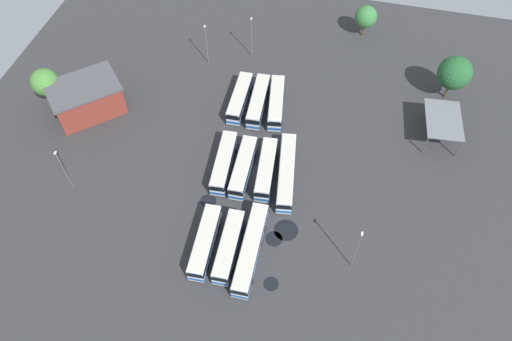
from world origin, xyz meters
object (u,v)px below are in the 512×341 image
Objects in this scene: depot_building at (86,98)px; bus_row1_slot1 at (243,167)px; bus_row0_slot2 at (276,103)px; lamp_post_near_entrance at (206,43)px; tree_northwest at (366,17)px; maintenance_shelter at (444,120)px; bus_row1_slot2 at (266,169)px; lamp_post_mid_lot at (252,36)px; tree_west_edge at (45,82)px; bus_row1_slot3 at (286,172)px; bus_row2_slot2 at (251,249)px; bus_row2_slot1 at (229,246)px; lamp_post_by_building at (64,169)px; bus_row2_slot0 at (205,242)px; bus_row0_slot0 at (240,98)px; lamp_post_far_corner at (357,249)px; tree_south_edge at (455,73)px; bus_row0_slot1 at (258,101)px; bus_row1_slot0 at (224,163)px.

bus_row1_slot1 is at bearing 76.49° from depot_building.
bus_row0_slot2 is 1.35× the size of lamp_post_near_entrance.
tree_northwest is (-34.48, 47.27, 1.51)m from depot_building.
bus_row1_slot2 is at bearing -60.26° from maintenance_shelter.
lamp_post_mid_lot is (-22.32, 25.69, 1.87)m from depot_building.
depot_building reaches higher than bus_row1_slot2.
tree_northwest is (-34.49, 54.80, -0.74)m from tree_west_edge.
bus_row1_slot3 is 33.05m from lamp_post_near_entrance.
bus_row2_slot2 is 1.61× the size of lamp_post_mid_lot.
bus_row2_slot2 is 45.81m from lamp_post_mid_lot.
tree_northwest is (-16.35, 29.71, -0.27)m from lamp_post_near_entrance.
lamp_post_by_building is (-5.50, -28.61, 3.15)m from bus_row2_slot1.
tree_west_edge is (-7.61, -39.23, 3.56)m from bus_row1_slot1.
bus_row2_slot0 is 37.32m from depot_building.
bus_row0_slot0 is 0.78× the size of bus_row2_slot2.
tree_west_edge reaches higher than bus_row2_slot0.
tree_west_edge reaches higher than bus_row1_slot3.
tree_northwest reaches higher than bus_row1_slot3.
tree_south_edge is (-39.65, 13.18, 0.80)m from lamp_post_far_corner.
depot_building is (-7.09, -35.51, 1.32)m from bus_row1_slot2.
bus_row2_slot0 is at bearing -30.48° from bus_row1_slot3.
lamp_post_mid_lot reaches higher than bus_row2_slot2.
lamp_post_near_entrance is at bearing 159.95° from lamp_post_by_building.
lamp_post_far_corner is 54.94m from tree_northwest.
lamp_post_far_corner is at bearing 85.92° from lamp_post_by_building.
bus_row1_slot2 is 1.30× the size of lamp_post_near_entrance.
lamp_post_near_entrance is 33.92m from tree_northwest.
bus_row2_slot1 is 1.26× the size of lamp_post_mid_lot.
lamp_post_by_building reaches higher than bus_row1_slot1.
bus_row0_slot1 is 1.24× the size of lamp_post_far_corner.
tree_west_edge reaches higher than bus_row0_slot0.
lamp_post_near_entrance is at bearing -101.37° from maintenance_shelter.
depot_building is 34.08m from lamp_post_mid_lot.
bus_row0_slot2 is at bearing 172.33° from bus_row2_slot0.
bus_row1_slot3 is at bearing 79.97° from depot_building.
bus_row1_slot1 is 1.00× the size of bus_row1_slot2.
bus_row1_slot3 is 1.65× the size of lamp_post_near_entrance.
bus_row1_slot2 is at bearing 78.71° from depot_building.
bus_row1_slot3 is 1.01× the size of bus_row2_slot2.
bus_row0_slot0 is at bearing -37.39° from tree_northwest.
bus_row1_slot0 is 15.82m from bus_row2_slot1.
lamp_post_by_building is at bearing -41.77° from bus_row0_slot0.
tree_west_edge is (-6.87, -46.45, 3.56)m from bus_row1_slot3.
lamp_post_far_corner is (13.41, 12.64, 3.49)m from bus_row1_slot3.
bus_row2_slot2 is at bearing 94.25° from bus_row2_slot0.
bus_row1_slot0 is at bearing -92.68° from bus_row1_slot1.
bus_row2_slot2 is 50.24m from tree_south_edge.
lamp_post_far_corner reaches higher than tree_south_edge.
bus_row0_slot1 is 36.30m from tree_south_edge.
lamp_post_by_building is (9.86, -30.76, 3.15)m from bus_row1_slot2.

